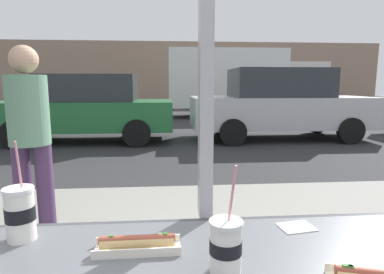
{
  "coord_description": "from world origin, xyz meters",
  "views": [
    {
      "loc": [
        -0.15,
        -1.12,
        1.44
      ],
      "look_at": [
        0.13,
        2.36,
        0.86
      ],
      "focal_mm": 30.4,
      "sensor_mm": 36.0,
      "label": 1
    }
  ],
  "objects_px": {
    "hotdog_tray_far": "(138,244)",
    "box_truck": "(242,81)",
    "soda_cup_right": "(20,213)",
    "parked_car_green": "(87,108)",
    "parked_car_silver": "(280,104)",
    "soda_cup_left": "(226,245)",
    "pedestrian": "(30,133)"
  },
  "relations": [
    {
      "from": "hotdog_tray_far",
      "to": "soda_cup_left",
      "type": "bearing_deg",
      "value": -28.09
    },
    {
      "from": "parked_car_green",
      "to": "parked_car_silver",
      "type": "xyz_separation_m",
      "value": [
        4.95,
        0.0,
        0.07
      ]
    },
    {
      "from": "soda_cup_left",
      "to": "parked_car_green",
      "type": "xyz_separation_m",
      "value": [
        -2.13,
        7.5,
        -0.16
      ]
    },
    {
      "from": "soda_cup_right",
      "to": "hotdog_tray_far",
      "type": "distance_m",
      "value": 0.4
    },
    {
      "from": "soda_cup_right",
      "to": "soda_cup_left",
      "type": "bearing_deg",
      "value": -20.53
    },
    {
      "from": "soda_cup_right",
      "to": "parked_car_green",
      "type": "relative_size",
      "value": 0.08
    },
    {
      "from": "parked_car_green",
      "to": "pedestrian",
      "type": "xyz_separation_m",
      "value": [
        0.86,
        -5.59,
        0.19
      ]
    },
    {
      "from": "parked_car_green",
      "to": "pedestrian",
      "type": "relative_size",
      "value": 2.66
    },
    {
      "from": "parked_car_green",
      "to": "soda_cup_right",
      "type": "bearing_deg",
      "value": -78.36
    },
    {
      "from": "pedestrian",
      "to": "box_truck",
      "type": "bearing_deg",
      "value": 68.89
    },
    {
      "from": "hotdog_tray_far",
      "to": "box_truck",
      "type": "distance_m",
      "value": 13.79
    },
    {
      "from": "hotdog_tray_far",
      "to": "pedestrian",
      "type": "height_order",
      "value": "pedestrian"
    },
    {
      "from": "hotdog_tray_far",
      "to": "pedestrian",
      "type": "distance_m",
      "value": 2.04
    },
    {
      "from": "parked_car_silver",
      "to": "pedestrian",
      "type": "relative_size",
      "value": 2.85
    },
    {
      "from": "soda_cup_right",
      "to": "parked_car_green",
      "type": "distance_m",
      "value": 7.41
    },
    {
      "from": "soda_cup_left",
      "to": "parked_car_silver",
      "type": "bearing_deg",
      "value": 69.37
    },
    {
      "from": "soda_cup_right",
      "to": "pedestrian",
      "type": "height_order",
      "value": "pedestrian"
    },
    {
      "from": "box_truck",
      "to": "pedestrian",
      "type": "bearing_deg",
      "value": -111.11
    },
    {
      "from": "parked_car_silver",
      "to": "box_truck",
      "type": "bearing_deg",
      "value": 86.34
    },
    {
      "from": "box_truck",
      "to": "parked_car_green",
      "type": "bearing_deg",
      "value": -131.75
    },
    {
      "from": "hotdog_tray_far",
      "to": "box_truck",
      "type": "bearing_deg",
      "value": 75.49
    },
    {
      "from": "pedestrian",
      "to": "parked_car_green",
      "type": "bearing_deg",
      "value": 98.79
    },
    {
      "from": "soda_cup_right",
      "to": "parked_car_silver",
      "type": "height_order",
      "value": "parked_car_silver"
    },
    {
      "from": "pedestrian",
      "to": "hotdog_tray_far",
      "type": "bearing_deg",
      "value": -60.21
    },
    {
      "from": "hotdog_tray_far",
      "to": "pedestrian",
      "type": "xyz_separation_m",
      "value": [
        -1.01,
        1.77,
        0.09
      ]
    },
    {
      "from": "parked_car_silver",
      "to": "soda_cup_left",
      "type": "bearing_deg",
      "value": -110.63
    },
    {
      "from": "soda_cup_right",
      "to": "box_truck",
      "type": "xyz_separation_m",
      "value": [
        3.83,
        13.23,
        0.56
      ]
    },
    {
      "from": "soda_cup_left",
      "to": "parked_car_green",
      "type": "relative_size",
      "value": 0.07
    },
    {
      "from": "soda_cup_right",
      "to": "hotdog_tray_far",
      "type": "height_order",
      "value": "soda_cup_right"
    },
    {
      "from": "soda_cup_right",
      "to": "parked_car_green",
      "type": "bearing_deg",
      "value": 101.64
    },
    {
      "from": "soda_cup_right",
      "to": "parked_car_green",
      "type": "xyz_separation_m",
      "value": [
        -1.5,
        7.26,
        -0.18
      ]
    },
    {
      "from": "soda_cup_left",
      "to": "hotdog_tray_far",
      "type": "xyz_separation_m",
      "value": [
        -0.25,
        0.13,
        -0.05
      ]
    }
  ]
}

